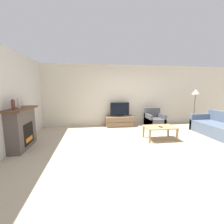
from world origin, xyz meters
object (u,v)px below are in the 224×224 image
object	(u,v)px
fireplace	(22,128)
mantel_vase_centre_left	(18,103)
remote	(161,127)
mantel_vase_left	(13,105)
tv	(120,110)
floor_lamp	(196,94)
tv_stand	(120,121)
armchair	(154,121)
coffee_table	(160,128)

from	to	relation	value
fireplace	mantel_vase_centre_left	distance (m)	0.71
fireplace	remote	world-z (taller)	fireplace
mantel_vase_left	tv	world-z (taller)	mantel_vase_left
fireplace	tv	distance (m)	3.78
floor_lamp	tv_stand	bearing A→B (deg)	170.32
armchair	remote	size ratio (longest dim) A/B	5.27
mantel_vase_centre_left	tv	distance (m)	3.85
tv_stand	floor_lamp	bearing A→B (deg)	-9.68
fireplace	coffee_table	bearing A→B (deg)	2.01
fireplace	mantel_vase_left	distance (m)	0.78
mantel_vase_left	armchair	bearing A→B (deg)	24.10
tv	floor_lamp	size ratio (longest dim) A/B	0.51
mantel_vase_centre_left	floor_lamp	xyz separation A→B (m)	(6.32, 1.62, 0.13)
mantel_vase_centre_left	coffee_table	world-z (taller)	mantel_vase_centre_left
tv_stand	tv	bearing A→B (deg)	-90.00
fireplace	mantel_vase_centre_left	bearing A→B (deg)	-79.72
mantel_vase_left	tv_stand	xyz separation A→B (m)	(3.14, 2.44, -1.04)
mantel_vase_left	tv	xyz separation A→B (m)	(3.14, 2.44, -0.53)
mantel_vase_left	tv_stand	bearing A→B (deg)	37.83
remote	floor_lamp	world-z (taller)	floor_lamp
fireplace	tv	bearing A→B (deg)	33.21
floor_lamp	armchair	bearing A→B (deg)	174.93
tv_stand	floor_lamp	size ratio (longest dim) A/B	0.75
fireplace	remote	size ratio (longest dim) A/B	7.95
remote	tv	bearing A→B (deg)	100.39
fireplace	armchair	size ratio (longest dim) A/B	1.51
tv_stand	mantel_vase_centre_left	bearing A→B (deg)	-145.46
fireplace	coffee_table	size ratio (longest dim) A/B	1.26
coffee_table	remote	xyz separation A→B (m)	(-0.01, -0.08, 0.06)
mantel_vase_centre_left	floor_lamp	distance (m)	6.53
mantel_vase_left	floor_lamp	size ratio (longest dim) A/B	0.16
mantel_vase_centre_left	floor_lamp	size ratio (longest dim) A/B	0.19
mantel_vase_left	floor_lamp	xyz separation A→B (m)	(6.32, 1.90, 0.15)
tv_stand	mantel_vase_left	bearing A→B (deg)	-142.17
mantel_vase_left	armchair	world-z (taller)	mantel_vase_left
tv	mantel_vase_left	bearing A→B (deg)	-142.19
fireplace	tv_stand	xyz separation A→B (m)	(3.16, 2.07, -0.36)
tv_stand	coffee_table	bearing A→B (deg)	-63.50
coffee_table	mantel_vase_left	bearing A→B (deg)	-172.85
mantel_vase_centre_left	armchair	size ratio (longest dim) A/B	0.37
fireplace	tv	world-z (taller)	fireplace
fireplace	remote	bearing A→B (deg)	0.91
mantel_vase_centre_left	tv_stand	xyz separation A→B (m)	(3.14, 2.16, -1.06)
tv	floor_lamp	world-z (taller)	floor_lamp
mantel_vase_centre_left	tv	bearing A→B (deg)	34.51
coffee_table	remote	size ratio (longest dim) A/B	6.31
fireplace	remote	xyz separation A→B (m)	(4.10, 0.07, -0.14)
mantel_vase_centre_left	remote	bearing A→B (deg)	2.21
fireplace	floor_lamp	world-z (taller)	floor_lamp
mantel_vase_left	floor_lamp	bearing A→B (deg)	16.69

